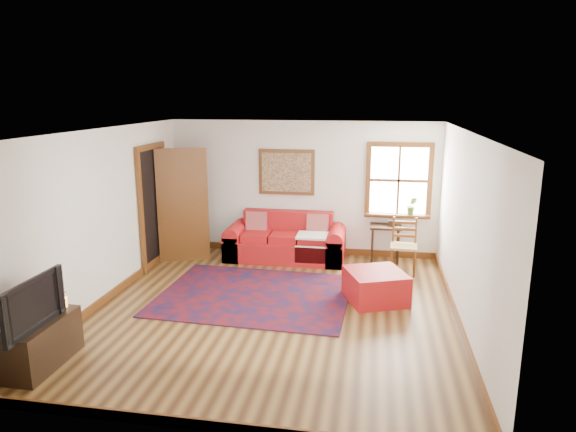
% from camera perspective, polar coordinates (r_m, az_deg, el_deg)
% --- Properties ---
extents(ground, '(5.50, 5.50, 0.00)m').
position_cam_1_polar(ground, '(7.36, -1.52, -10.36)').
color(ground, '#412811').
rests_on(ground, ground).
extents(room_envelope, '(5.04, 5.54, 2.52)m').
position_cam_1_polar(room_envelope, '(6.88, -1.58, 2.38)').
color(room_envelope, silver).
rests_on(room_envelope, ground).
extents(window, '(1.18, 0.20, 1.38)m').
position_cam_1_polar(window, '(9.47, 12.35, 3.03)').
color(window, white).
rests_on(window, ground).
extents(doorway, '(0.89, 1.08, 2.14)m').
position_cam_1_polar(doorway, '(9.30, -12.83, 1.29)').
color(doorway, black).
rests_on(doorway, ground).
extents(framed_artwork, '(1.05, 0.07, 0.85)m').
position_cam_1_polar(framed_artwork, '(9.57, -0.17, 4.88)').
color(framed_artwork, brown).
rests_on(framed_artwork, ground).
extents(persian_rug, '(2.90, 2.36, 0.02)m').
position_cam_1_polar(persian_rug, '(7.86, -3.72, -8.71)').
color(persian_rug, '#5A0C0E').
rests_on(persian_rug, ground).
extents(red_leather_sofa, '(2.16, 0.89, 0.84)m').
position_cam_1_polar(red_leather_sofa, '(9.46, -0.22, -3.09)').
color(red_leather_sofa, '#AE1619').
rests_on(red_leather_sofa, ground).
extents(red_ottoman, '(1.03, 1.03, 0.45)m').
position_cam_1_polar(red_ottoman, '(7.68, 9.71, -7.70)').
color(red_ottoman, '#AE1619').
rests_on(red_ottoman, ground).
extents(side_table, '(0.56, 0.42, 0.67)m').
position_cam_1_polar(side_table, '(9.40, 10.78, -1.76)').
color(side_table, black).
rests_on(side_table, ground).
extents(ladder_back_chair, '(0.46, 0.44, 0.93)m').
position_cam_1_polar(ladder_back_chair, '(8.91, 12.76, -2.99)').
color(ladder_back_chair, tan).
rests_on(ladder_back_chair, ground).
extents(media_cabinet, '(0.44, 0.97, 0.53)m').
position_cam_1_polar(media_cabinet, '(6.48, -25.78, -12.61)').
color(media_cabinet, black).
rests_on(media_cabinet, ground).
extents(television, '(0.13, 0.98, 0.56)m').
position_cam_1_polar(television, '(6.13, -27.12, -8.67)').
color(television, black).
rests_on(television, media_cabinet).
extents(candle_hurricane, '(0.12, 0.12, 0.18)m').
position_cam_1_polar(candle_hurricane, '(6.61, -23.78, -8.58)').
color(candle_hurricane, silver).
rests_on(candle_hurricane, media_cabinet).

